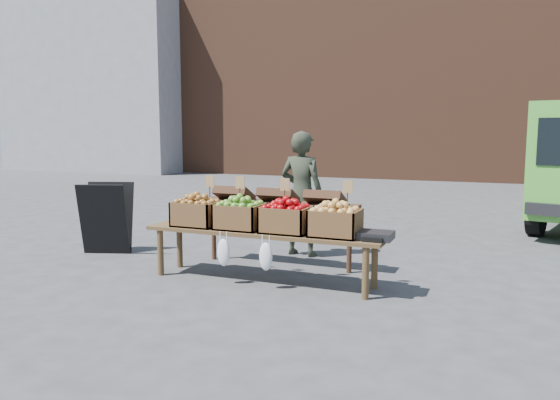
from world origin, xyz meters
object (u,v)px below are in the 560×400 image
at_px(vendor, 302,194).
at_px(display_bench, 263,256).
at_px(crate_green_apples, 335,223).
at_px(back_table, 278,224).
at_px(crate_golden_apples, 197,214).
at_px(chalkboard_sign, 106,218).
at_px(weighing_scale, 376,235).
at_px(crate_red_apples, 286,220).
at_px(crate_russet_pears, 240,217).

bearing_deg(vendor, display_bench, 98.14).
bearing_deg(crate_green_apples, back_table, 142.56).
relative_size(display_bench, crate_golden_apples, 5.40).
bearing_deg(chalkboard_sign, back_table, -12.66).
distance_m(crate_golden_apples, weighing_scale, 2.08).
bearing_deg(display_bench, crate_red_apples, 0.00).
height_order(back_table, crate_golden_apples, back_table).
bearing_deg(display_bench, vendor, 92.12).
bearing_deg(back_table, crate_golden_apples, -134.58).
relative_size(display_bench, crate_russet_pears, 5.40).
height_order(vendor, back_table, vendor).
height_order(vendor, display_bench, vendor).
bearing_deg(crate_golden_apples, display_bench, 0.00).
distance_m(crate_golden_apples, crate_red_apples, 1.10).
bearing_deg(crate_golden_apples, back_table, 45.42).
bearing_deg(weighing_scale, crate_russet_pears, 180.00).
height_order(crate_red_apples, crate_green_apples, same).
height_order(crate_red_apples, weighing_scale, crate_red_apples).
relative_size(crate_golden_apples, crate_green_apples, 1.00).
bearing_deg(chalkboard_sign, crate_green_apples, -26.53).
bearing_deg(crate_red_apples, display_bench, 180.00).
height_order(vendor, crate_golden_apples, vendor).
height_order(crate_golden_apples, crate_russet_pears, same).
bearing_deg(crate_russet_pears, chalkboard_sign, 168.10).
relative_size(vendor, back_table, 0.79).
xyz_separation_m(vendor, weighing_scale, (1.30, -1.38, -0.22)).
bearing_deg(crate_green_apples, vendor, 122.38).
bearing_deg(weighing_scale, crate_green_apples, 180.00).
height_order(vendor, chalkboard_sign, vendor).
height_order(crate_green_apples, weighing_scale, crate_green_apples).
bearing_deg(crate_red_apples, chalkboard_sign, 170.39).
xyz_separation_m(crate_russet_pears, crate_green_apples, (1.10, 0.00, 0.00)).
xyz_separation_m(display_bench, crate_red_apples, (0.28, 0.00, 0.42)).
distance_m(chalkboard_sign, display_bench, 2.58).
distance_m(chalkboard_sign, crate_green_apples, 3.39).
relative_size(crate_russet_pears, crate_green_apples, 1.00).
height_order(crate_golden_apples, crate_red_apples, same).
bearing_deg(crate_russet_pears, crate_golden_apples, 180.00).
xyz_separation_m(back_table, display_bench, (0.12, -0.72, -0.24)).
relative_size(crate_golden_apples, crate_red_apples, 1.00).
xyz_separation_m(crate_russet_pears, crate_red_apples, (0.55, 0.00, 0.00)).
height_order(crate_russet_pears, crate_green_apples, same).
xyz_separation_m(crate_golden_apples, crate_russet_pears, (0.55, 0.00, 0.00)).
distance_m(crate_green_apples, weighing_scale, 0.44).
bearing_deg(crate_russet_pears, back_table, 77.50).
relative_size(vendor, crate_russet_pears, 3.30).
bearing_deg(display_bench, crate_russet_pears, 180.00).
distance_m(crate_red_apples, weighing_scale, 0.98).
relative_size(crate_golden_apples, weighing_scale, 1.47).
bearing_deg(crate_green_apples, crate_red_apples, 180.00).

